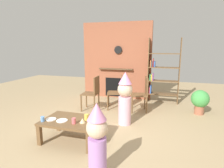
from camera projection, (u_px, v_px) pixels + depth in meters
ground_plane at (99, 131)px, 3.71m from camera, size 12.00×12.00×0.00m
brick_fireplace_feature at (117, 61)px, 6.01m from camera, size 2.20×0.28×2.40m
bookshelf at (161, 73)px, 5.49m from camera, size 0.90×0.28×1.90m
coffee_table at (72, 123)px, 3.29m from camera, size 1.00×0.68×0.39m
paper_cup_near_left at (86, 117)px, 3.25m from camera, size 0.08×0.08×0.10m
paper_cup_near_right at (74, 121)px, 3.10m from camera, size 0.07×0.07×0.10m
paper_cup_center at (43, 119)px, 3.19m from camera, size 0.06×0.06×0.09m
paper_plate_front at (62, 121)px, 3.22m from camera, size 0.20×0.20×0.01m
paper_plate_rear at (51, 119)px, 3.28m from camera, size 0.18×0.18×0.01m
birthday_cake_slice at (83, 121)px, 3.14m from camera, size 0.10×0.10×0.07m
table_fork at (89, 116)px, 3.42m from camera, size 0.14×0.09×0.01m
child_with_cone_hat at (97, 138)px, 2.34m from camera, size 0.27×0.27×0.98m
child_in_pink at (125, 97)px, 3.94m from camera, size 0.32×0.32×1.14m
dining_chair_left at (93, 91)px, 4.84m from camera, size 0.42×0.42×0.90m
dining_chair_middle at (118, 90)px, 4.97m from camera, size 0.48×0.48×0.90m
dining_chair_right at (143, 92)px, 4.74m from camera, size 0.48×0.48×0.90m
potted_plant_tall at (200, 100)px, 4.58m from camera, size 0.43×0.43×0.61m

